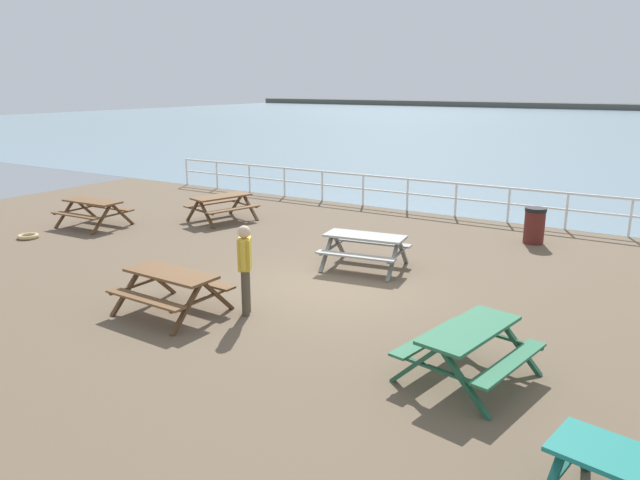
# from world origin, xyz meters

# --- Properties ---
(ground_plane) EXTENTS (30.00, 24.00, 0.20)m
(ground_plane) POSITION_xyz_m (0.00, 0.00, -0.10)
(ground_plane) COLOR brown
(sea_band) EXTENTS (142.00, 90.00, 0.01)m
(sea_band) POSITION_xyz_m (0.00, 52.75, 0.00)
(sea_band) COLOR gray
(sea_band) RESTS_ON ground
(seaward_railing) EXTENTS (23.07, 0.07, 1.08)m
(seaward_railing) POSITION_xyz_m (0.00, 7.75, 0.74)
(seaward_railing) COLOR white
(seaward_railing) RESTS_ON ground
(picnic_table_near_left) EXTENTS (1.85, 1.60, 0.80)m
(picnic_table_near_left) POSITION_xyz_m (-1.66, -2.84, 0.58)
(picnic_table_near_left) COLOR brown
(picnic_table_near_left) RESTS_ON ground
(picnic_table_near_right) EXTENTS (1.82, 2.05, 0.80)m
(picnic_table_near_right) POSITION_xyz_m (3.76, -2.46, 0.58)
(picnic_table_near_right) COLOR #286B47
(picnic_table_near_right) RESTS_ON ground
(picnic_table_mid_centre) EXTENTS (2.00, 1.76, 0.80)m
(picnic_table_mid_centre) POSITION_xyz_m (0.07, 1.43, 0.58)
(picnic_table_mid_centre) COLOR gray
(picnic_table_mid_centre) RESTS_ON ground
(picnic_table_far_left) EXTENTS (1.86, 1.60, 0.80)m
(picnic_table_far_left) POSITION_xyz_m (-8.58, 0.87, 0.58)
(picnic_table_far_left) COLOR brown
(picnic_table_far_left) RESTS_ON ground
(picnic_table_far_right) EXTENTS (1.94, 2.15, 0.80)m
(picnic_table_far_right) POSITION_xyz_m (-5.88, 3.43, 0.58)
(picnic_table_far_right) COLOR brown
(picnic_table_far_right) RESTS_ON ground
(visitor) EXTENTS (0.37, 0.46, 1.66)m
(visitor) POSITION_xyz_m (-0.47, -2.18, 0.95)
(visitor) COLOR #4C4233
(visitor) RESTS_ON ground
(litter_bin) EXTENTS (0.55, 0.55, 0.95)m
(litter_bin) POSITION_xyz_m (2.85, 5.70, 0.48)
(litter_bin) COLOR #591E19
(litter_bin) RESTS_ON ground
(rope_coil) EXTENTS (0.55, 0.55, 0.11)m
(rope_coil) POSITION_xyz_m (-8.96, -1.00, 0.06)
(rope_coil) COLOR tan
(rope_coil) RESTS_ON ground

